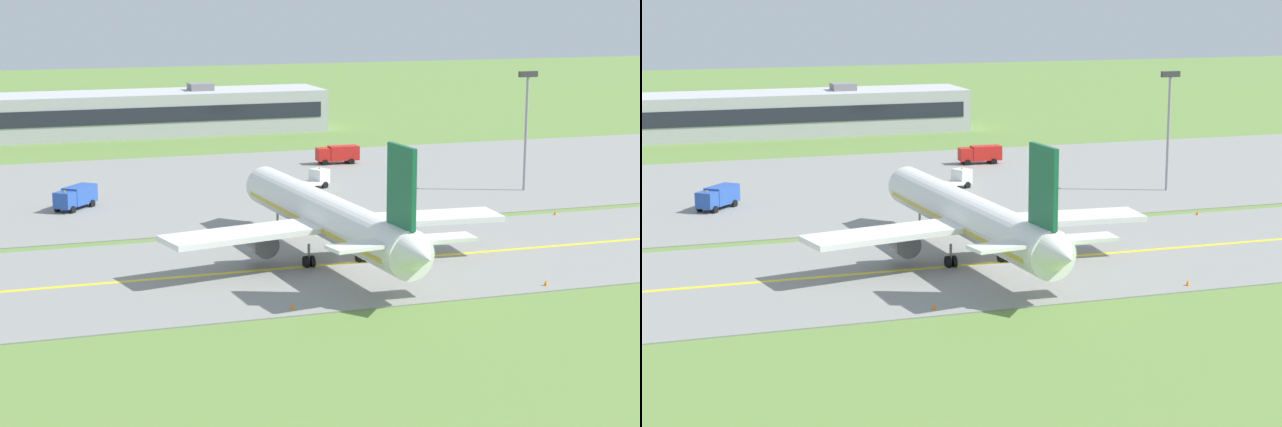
{
  "view_description": "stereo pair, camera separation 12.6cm",
  "coord_description": "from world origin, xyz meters",
  "views": [
    {
      "loc": [
        -34.49,
        -91.85,
        24.98
      ],
      "look_at": [
        -2.61,
        4.1,
        4.0
      ],
      "focal_mm": 62.11,
      "sensor_mm": 36.0,
      "label": 1
    },
    {
      "loc": [
        -34.37,
        -91.89,
        24.98
      ],
      "look_at": [
        -2.61,
        4.1,
        4.0
      ],
      "focal_mm": 62.11,
      "sensor_mm": 36.0,
      "label": 2
    }
  ],
  "objects": [
    {
      "name": "traffic_cone_near_edge",
      "position": [
        27.69,
        13.08,
        0.3
      ],
      "size": [
        0.44,
        0.44,
        0.6
      ],
      "primitive_type": "cone",
      "color": "orange",
      "rests_on": "ground"
    },
    {
      "name": "service_truck_catering",
      "position": [
        -22.05,
        33.12,
        1.53
      ],
      "size": [
        5.4,
        5.93,
        2.6
      ],
      "color": "#264CA5",
      "rests_on": "ground"
    },
    {
      "name": "apron_light_mast",
      "position": [
        31.72,
        27.56,
        9.33
      ],
      "size": [
        2.4,
        0.5,
        14.7
      ],
      "color": "gray",
      "rests_on": "ground"
    },
    {
      "name": "taxiway_strip",
      "position": [
        0.0,
        0.0,
        0.05
      ],
      "size": [
        240.0,
        28.0,
        0.1
      ],
      "primitive_type": "cube",
      "color": "gray",
      "rests_on": "ground"
    },
    {
      "name": "taxiway_centreline",
      "position": [
        0.0,
        0.0,
        0.11
      ],
      "size": [
        220.0,
        0.6,
        0.01
      ],
      "primitive_type": "cube",
      "color": "yellow",
      "rests_on": "taxiway_strip"
    },
    {
      "name": "ground_plane",
      "position": [
        0.0,
        0.0,
        0.0
      ],
      "size": [
        500.0,
        500.0,
        0.0
      ],
      "primitive_type": "plane",
      "color": "olive"
    },
    {
      "name": "service_truck_baggage",
      "position": [
        7.27,
        36.88,
        1.18
      ],
      "size": [
        6.65,
        4.64,
        2.59
      ],
      "color": "silver",
      "rests_on": "ground"
    },
    {
      "name": "apron_pad",
      "position": [
        10.0,
        42.0,
        0.05
      ],
      "size": [
        140.0,
        52.0,
        0.1
      ],
      "primitive_type": "cube",
      "color": "gray",
      "rests_on": "ground"
    },
    {
      "name": "traffic_cone_far_edge",
      "position": [
        11.96,
        -12.46,
        0.3
      ],
      "size": [
        0.44,
        0.44,
        0.6
      ],
      "primitive_type": "cone",
      "color": "orange",
      "rests_on": "ground"
    },
    {
      "name": "service_truck_fuel",
      "position": [
        16.69,
        54.2,
        1.53
      ],
      "size": [
        6.08,
        2.54,
        2.6
      ],
      "color": "red",
      "rests_on": "ground"
    },
    {
      "name": "airplane_lead",
      "position": [
        -2.58,
        1.62,
        4.13
      ],
      "size": [
        32.43,
        39.66,
        12.7
      ],
      "color": "white",
      "rests_on": "ground"
    },
    {
      "name": "traffic_cone_mid_edge",
      "position": [
        -10.35,
        -12.36,
        0.3
      ],
      "size": [
        0.44,
        0.44,
        0.6
      ],
      "primitive_type": "cone",
      "color": "orange",
      "rests_on": "ground"
    },
    {
      "name": "terminal_building",
      "position": [
        -7.96,
        94.97,
        3.6
      ],
      "size": [
        69.8,
        13.37,
        8.37
      ],
      "color": "#B2B2B7",
      "rests_on": "ground"
    }
  ]
}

